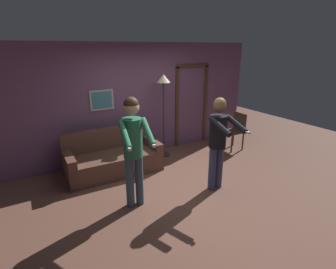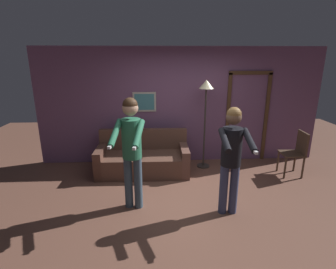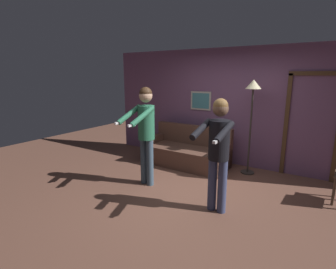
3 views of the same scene
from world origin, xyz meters
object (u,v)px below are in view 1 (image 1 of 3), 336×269
(torchiere_lamp, at_px, (163,90))
(person_standing_left, at_px, (133,142))
(couch, at_px, (113,159))
(dining_chair_distant, at_px, (236,129))
(person_standing_right, at_px, (218,136))

(torchiere_lamp, relative_size, person_standing_left, 1.06)
(couch, height_order, dining_chair_distant, dining_chair_distant)
(person_standing_left, height_order, dining_chair_distant, person_standing_left)
(torchiere_lamp, relative_size, person_standing_right, 1.13)
(torchiere_lamp, relative_size, dining_chair_distant, 2.07)
(couch, height_order, person_standing_left, person_standing_left)
(person_standing_left, bearing_deg, torchiere_lamp, 47.96)
(couch, xyz_separation_m, person_standing_right, (1.39, -1.63, 0.75))
(couch, relative_size, person_standing_right, 1.13)
(torchiere_lamp, distance_m, person_standing_left, 2.21)
(torchiere_lamp, bearing_deg, person_standing_right, -88.55)
(dining_chair_distant, bearing_deg, person_standing_left, -161.76)
(person_standing_right, distance_m, dining_chair_distant, 2.26)
(person_standing_right, height_order, dining_chair_distant, person_standing_right)
(couch, distance_m, dining_chair_distant, 3.17)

